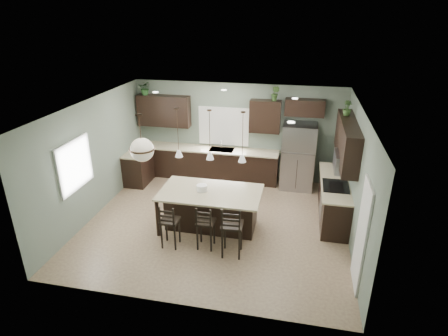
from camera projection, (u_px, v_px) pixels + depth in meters
ground at (216, 222)px, 8.91m from camera, size 6.00×6.00×0.00m
pantry_door at (361, 236)px, 6.55m from camera, size 0.04×0.82×2.04m
window_back at (224, 126)px, 10.84m from camera, size 1.35×0.02×1.00m
window_left at (74, 165)px, 8.15m from camera, size 0.02×1.10×1.00m
left_return_cabs at (138, 168)px, 10.78m from camera, size 0.60×0.90×0.90m
left_return_countertop at (138, 153)px, 10.59m from camera, size 0.66×0.96×0.04m
back_lower_cabs at (207, 164)px, 11.10m from camera, size 4.20×0.60×0.90m
back_countertop at (206, 149)px, 10.90m from camera, size 4.20×0.66×0.04m
sink_inset at (222, 150)px, 10.81m from camera, size 0.70×0.45×0.01m
faucet at (221, 145)px, 10.72m from camera, size 0.02×0.02×0.28m
back_upper_left at (164, 111)px, 10.87m from camera, size 1.55×0.34×0.90m
back_upper_right at (265, 116)px, 10.31m from camera, size 0.85×0.34×0.90m
fridge_header at (305, 108)px, 10.00m from camera, size 1.05×0.34×0.45m
right_lower_cabs at (333, 200)px, 9.01m from camera, size 0.60×2.35×0.90m
right_countertop at (335, 182)px, 8.83m from camera, size 0.66×2.35×0.04m
cooktop at (336, 186)px, 8.57m from camera, size 0.58×0.75×0.02m
wall_oven_front at (321, 204)px, 8.82m from camera, size 0.01×0.72×0.60m
right_upper_cabs at (347, 141)px, 8.40m from camera, size 0.34×2.35×0.90m
microwave at (344, 162)px, 8.31m from camera, size 0.40×0.75×0.40m
refrigerator at (298, 157)px, 10.33m from camera, size 0.90×0.74×1.85m
kitchen_island at (211, 210)px, 8.54m from camera, size 2.27×1.30×0.92m
serving_dish at (202, 188)px, 8.36m from camera, size 0.24×0.24×0.14m
bar_stool_left at (170, 225)px, 7.85m from camera, size 0.37×0.37×1.01m
bar_stool_center at (206, 226)px, 7.80m from camera, size 0.37×0.37×1.01m
bar_stool_right at (232, 230)px, 7.54m from camera, size 0.45×0.45×1.14m
pendant_left at (178, 133)px, 7.97m from camera, size 0.17×0.17×1.10m
pendant_center at (210, 135)px, 7.83m from camera, size 0.17×0.17×1.10m
pendant_right at (243, 137)px, 7.70m from camera, size 0.17×0.17×1.10m
chandelier at (141, 138)px, 7.49m from camera, size 0.53×0.53×0.99m
plant_back_left at (145, 88)px, 10.69m from camera, size 0.40×0.36×0.40m
plant_back_right at (275, 93)px, 9.98m from camera, size 0.28×0.26×0.41m
plant_right_wall at (347, 108)px, 8.63m from camera, size 0.26×0.26×0.35m
room_shell at (216, 156)px, 8.24m from camera, size 6.00×6.00×6.00m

